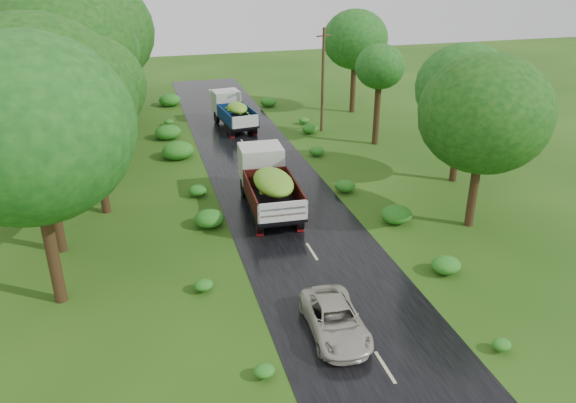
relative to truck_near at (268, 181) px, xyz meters
name	(u,v)px	position (x,y,z in m)	size (l,w,h in m)	color
ground	(385,367)	(0.82, -13.08, -1.58)	(120.00, 120.00, 0.00)	#1B410E
road	(334,287)	(0.82, -8.08, -1.57)	(6.50, 80.00, 0.02)	black
road_lines	(326,274)	(0.82, -7.08, -1.56)	(0.12, 69.60, 0.00)	#BFB78C
truck_near	(268,181)	(0.00, 0.00, 0.00)	(2.64, 6.76, 2.80)	black
truck_far	(233,110)	(0.84, 14.92, -0.21)	(2.68, 5.98, 2.43)	black
car	(335,320)	(-0.18, -10.92, -1.00)	(1.86, 4.04, 1.12)	#B8B4A4
utility_pole	(323,80)	(7.06, 12.17, 2.29)	(1.25, 0.61, 7.53)	#382616
trees_left	(75,58)	(-9.42, 9.90, 5.01)	(5.58, 33.43, 9.19)	black
trees_right	(419,76)	(10.43, 4.16, 3.99)	(5.68, 24.47, 7.37)	black
shrubs	(279,194)	(0.82, 0.92, -1.23)	(11.90, 44.00, 0.70)	#1B6117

